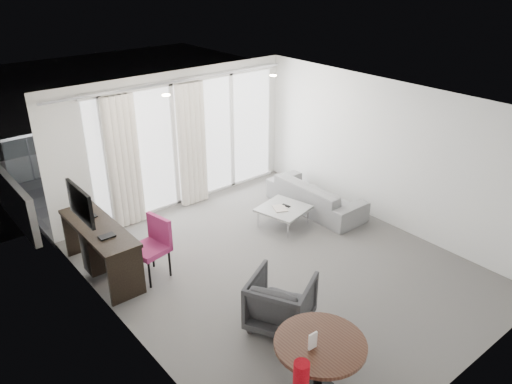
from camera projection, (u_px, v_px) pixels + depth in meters
floor at (280, 267)px, 7.87m from camera, size 5.00×6.00×0.00m
ceiling at (284, 107)px, 6.75m from camera, size 5.00×6.00×0.00m
wall_left at (125, 251)px, 5.88m from camera, size 0.00×6.00×2.60m
wall_right at (388, 154)px, 8.74m from camera, size 0.00×6.00×2.60m
wall_front at (474, 289)px, 5.22m from camera, size 5.00×0.00×2.60m
window_panel at (190, 142)px, 9.61m from camera, size 4.00×0.02×2.38m
window_frame at (190, 142)px, 9.60m from camera, size 4.10×0.06×2.44m
curtain_left at (124, 162)px, 8.67m from camera, size 0.60×0.20×2.38m
curtain_right at (192, 145)px, 9.47m from camera, size 0.60×0.20×2.38m
curtain_track at (176, 81)px, 8.79m from camera, size 4.80×0.04×0.04m
downlight_a at (166, 95)px, 7.36m from camera, size 0.12×0.12×0.02m
downlight_b at (273, 75)px, 8.56m from camera, size 0.12×0.12×0.02m
desk at (102, 250)px, 7.55m from camera, size 0.55×1.77×0.83m
tv at (80, 204)px, 6.90m from camera, size 0.05×0.80×0.50m
desk_chair at (150, 250)px, 7.44m from camera, size 0.61×0.58×0.96m
round_table at (318, 370)px, 5.39m from camera, size 1.20×1.20×0.79m
menu_card at (312, 353)px, 5.18m from camera, size 0.11×0.02×0.20m
tub_armchair at (281, 302)px, 6.51m from camera, size 1.07×1.06×0.73m
coffee_table at (283, 216)px, 9.03m from camera, size 0.95×0.95×0.36m
remote at (286, 206)px, 9.01m from camera, size 0.08×0.17×0.02m
magazine at (280, 208)px, 8.92m from camera, size 0.29×0.32×0.01m
sofa at (316, 195)px, 9.56m from camera, size 0.79×2.01×0.59m
terrace_slab at (157, 177)px, 11.21m from camera, size 5.60×3.00×0.12m
rattan_chair_a at (172, 156)px, 11.07m from camera, size 0.61×0.61×0.87m
rattan_chair_b at (235, 140)px, 12.04m from camera, size 0.71×0.71×0.83m
rattan_table at (197, 151)px, 11.82m from camera, size 0.64×0.64×0.51m
balustrade at (125, 137)px, 11.98m from camera, size 5.50×0.06×1.05m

